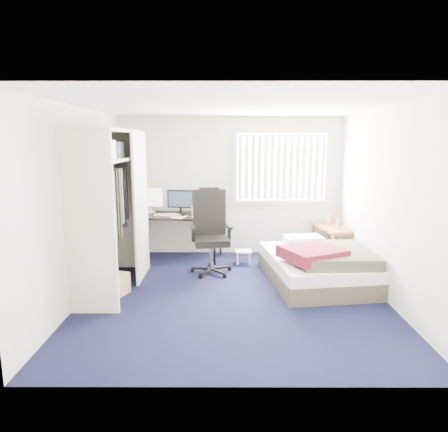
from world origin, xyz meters
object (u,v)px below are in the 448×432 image
object	(u,v)px
office_chair	(211,240)
bed	(318,265)
nightstand	(332,230)
desk	(177,213)

from	to	relation	value
office_chair	bed	distance (m)	1.70
bed	office_chair	bearing A→B (deg)	163.00
office_chair	bed	world-z (taller)	office_chair
nightstand	desk	bearing A→B (deg)	176.58
desk	bed	distance (m)	2.62
bed	desk	bearing A→B (deg)	150.64
desk	bed	bearing A→B (deg)	-29.36
desk	office_chair	bearing A→B (deg)	-50.71
office_chair	nightstand	xyz separation A→B (m)	(2.09, 0.60, 0.02)
nightstand	bed	world-z (taller)	nightstand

